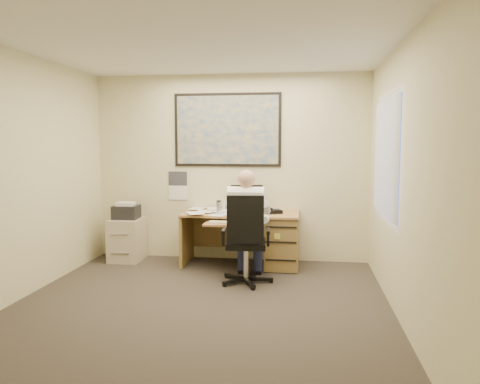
# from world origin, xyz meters

# --- Properties ---
(room_shell) EXTENTS (4.00, 4.50, 2.70)m
(room_shell) POSITION_xyz_m (0.00, 0.00, 1.35)
(room_shell) COLOR #363029
(room_shell) RESTS_ON ground
(desk) EXTENTS (1.60, 0.97, 1.11)m
(desk) POSITION_xyz_m (0.54, 1.90, 0.44)
(desk) COLOR tan
(desk) RESTS_ON ground
(world_map) EXTENTS (1.56, 0.03, 1.06)m
(world_map) POSITION_xyz_m (-0.04, 2.23, 1.90)
(world_map) COLOR #1E4C93
(world_map) RESTS_ON room_shell
(wall_calendar) EXTENTS (0.28, 0.01, 0.42)m
(wall_calendar) POSITION_xyz_m (-0.79, 2.24, 1.08)
(wall_calendar) COLOR white
(wall_calendar) RESTS_ON room_shell
(window_blinds) EXTENTS (0.06, 1.40, 1.30)m
(window_blinds) POSITION_xyz_m (1.97, 0.80, 1.55)
(window_blinds) COLOR beige
(window_blinds) RESTS_ON room_shell
(filing_cabinet) EXTENTS (0.46, 0.54, 0.86)m
(filing_cabinet) POSITION_xyz_m (-1.48, 1.94, 0.37)
(filing_cabinet) COLOR beige
(filing_cabinet) RESTS_ON ground
(office_chair) EXTENTS (0.72, 0.72, 1.11)m
(office_chair) POSITION_xyz_m (0.38, 1.02, 0.32)
(office_chair) COLOR black
(office_chair) RESTS_ON ground
(person) EXTENTS (0.58, 0.83, 1.39)m
(person) POSITION_xyz_m (0.38, 1.10, 0.69)
(person) COLOR white
(person) RESTS_ON office_chair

